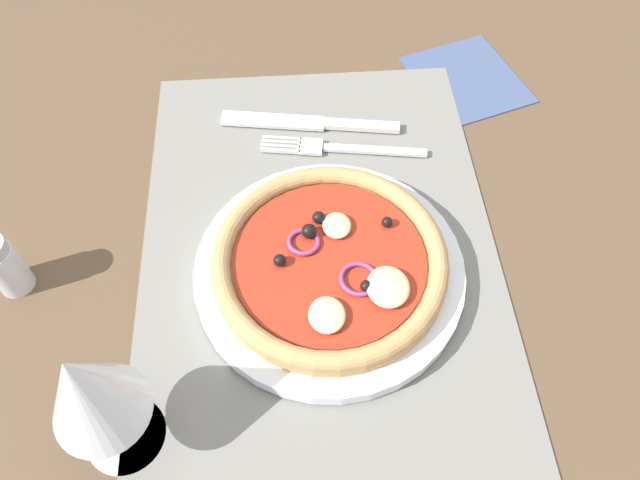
{
  "coord_description": "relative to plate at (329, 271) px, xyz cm",
  "views": [
    {
      "loc": [
        -32.58,
        2.25,
        49.52
      ],
      "look_at": [
        -1.02,
        0.0,
        2.86
      ],
      "focal_mm": 34.12,
      "sensor_mm": 36.0,
      "label": 1
    }
  ],
  "objects": [
    {
      "name": "fork",
      "position": [
        15.85,
        -1.78,
        -0.51
      ],
      "size": [
        4.17,
        18.02,
        0.44
      ],
      "rotation": [
        0.0,
        0.0,
        1.42
      ],
      "color": "silver",
      "rests_on": "placemat"
    },
    {
      "name": "plate",
      "position": [
        0.0,
        0.0,
        0.0
      ],
      "size": [
        25.03,
        25.03,
        1.46
      ],
      "primitive_type": "cylinder",
      "color": "white",
      "rests_on": "placemat"
    },
    {
      "name": "placemat",
      "position": [
        3.41,
        0.7,
        -0.93
      ],
      "size": [
        49.91,
        34.32,
        0.4
      ],
      "primitive_type": "cube",
      "color": "slate",
      "rests_on": "ground_plane"
    },
    {
      "name": "ground_plane",
      "position": [
        3.41,
        0.7,
        -2.33
      ],
      "size": [
        190.0,
        140.0,
        2.4
      ],
      "primitive_type": "cube",
      "color": "brown"
    },
    {
      "name": "napkin",
      "position": [
        26.23,
        -18.62,
        -0.95
      ],
      "size": [
        16.13,
        15.29,
        0.36
      ],
      "primitive_type": "cube",
      "rotation": [
        0.0,
        0.0,
        0.31
      ],
      "color": "#425175",
      "rests_on": "ground_plane"
    },
    {
      "name": "knife",
      "position": [
        19.8,
        0.8,
        -0.48
      ],
      "size": [
        4.73,
        20.01,
        0.62
      ],
      "rotation": [
        0.0,
        0.0,
        1.42
      ],
      "color": "silver",
      "rests_on": "placemat"
    },
    {
      "name": "pizza",
      "position": [
        -0.08,
        -0.06,
        1.82
      ],
      "size": [
        21.53,
        21.53,
        2.69
      ],
      "color": "tan",
      "rests_on": "plate"
    },
    {
      "name": "pepper_shaker",
      "position": [
        1.36,
        29.17,
        2.12
      ],
      "size": [
        3.2,
        3.2,
        6.7
      ],
      "color": "silver",
      "rests_on": "ground_plane"
    },
    {
      "name": "wine_glass",
      "position": [
        -13.64,
        17.51,
        8.92
      ],
      "size": [
        7.2,
        7.2,
        14.9
      ],
      "color": "silver",
      "rests_on": "ground_plane"
    }
  ]
}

